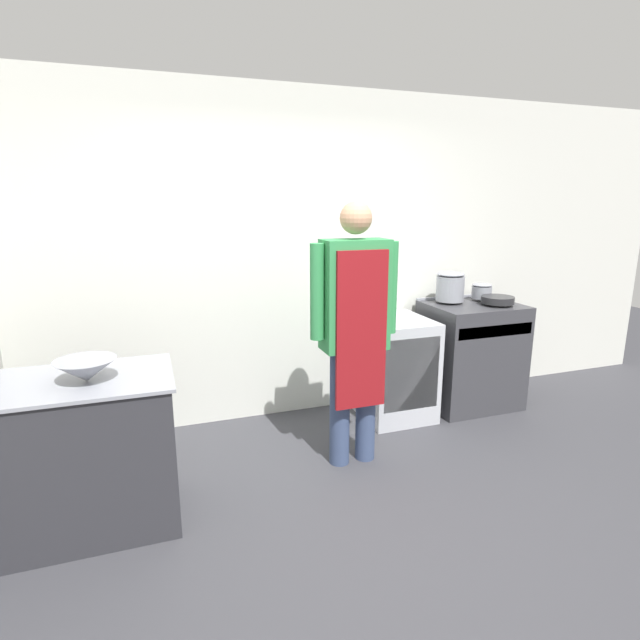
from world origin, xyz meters
TOP-DOWN VIEW (x-y plane):
  - ground_plane at (0.00, 0.00)m, footprint 14.00×14.00m
  - wall_back at (0.00, 1.69)m, footprint 8.00×0.05m
  - prep_counter at (-1.50, 0.52)m, footprint 1.07×0.66m
  - stove at (1.64, 1.29)m, footprint 0.79×0.64m
  - fridge_unit at (0.87, 1.31)m, footprint 0.57×0.66m
  - person_cook at (0.23, 0.68)m, footprint 0.62×0.24m
  - mixing_bowl at (-1.40, 0.48)m, footprint 0.32×0.32m
  - stock_pot at (1.46, 1.41)m, footprint 0.24×0.24m
  - saute_pan at (1.80, 1.18)m, footprint 0.28×0.28m
  - sauce_pot at (1.80, 1.41)m, footprint 0.18×0.18m

SIDE VIEW (x-z plane):
  - ground_plane at x=0.00m, z-range 0.00..0.00m
  - fridge_unit at x=0.87m, z-range 0.00..0.85m
  - prep_counter at x=-1.50m, z-range 0.00..0.88m
  - stove at x=1.64m, z-range -0.01..0.94m
  - mixing_bowl at x=-1.40m, z-range 0.88..1.00m
  - saute_pan at x=1.80m, z-range 0.95..1.01m
  - sauce_pot at x=1.80m, z-range 0.95..1.09m
  - person_cook at x=0.23m, z-range 0.13..1.94m
  - stock_pot at x=1.46m, z-range 0.95..1.21m
  - wall_back at x=0.00m, z-range 0.00..2.70m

